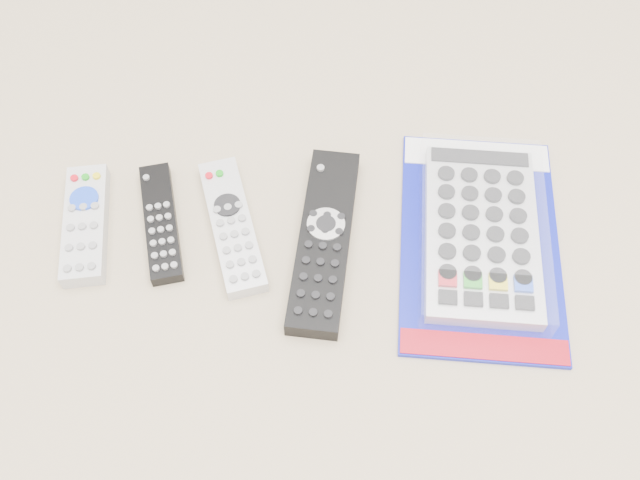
{
  "coord_description": "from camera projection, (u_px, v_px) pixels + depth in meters",
  "views": [
    {
      "loc": [
        -0.0,
        -0.44,
        0.68
      ],
      "look_at": [
        0.03,
        -0.02,
        0.01
      ],
      "focal_mm": 40.0,
      "sensor_mm": 36.0,
      "label": 1
    }
  ],
  "objects": [
    {
      "name": "jumbo_remote_packaged",
      "position": [
        482.0,
        232.0,
        0.79
      ],
      "size": [
        0.22,
        0.31,
        0.04
      ],
      "rotation": [
        0.0,
        0.0,
        -0.16
      ],
      "color": "#0E169E",
      "rests_on": "ground"
    },
    {
      "name": "remote_small_grey",
      "position": [
        85.0,
        224.0,
        0.8
      ],
      "size": [
        0.05,
        0.15,
        0.02
      ],
      "rotation": [
        0.0,
        0.0,
        0.05
      ],
      "color": "#AFAFB2",
      "rests_on": "ground"
    },
    {
      "name": "remote_silver_dvd",
      "position": [
        232.0,
        226.0,
        0.8
      ],
      "size": [
        0.08,
        0.18,
        0.02
      ],
      "rotation": [
        0.0,
        0.0,
        0.19
      ],
      "color": "silver",
      "rests_on": "ground"
    },
    {
      "name": "remote_large_black",
      "position": [
        324.0,
        240.0,
        0.79
      ],
      "size": [
        0.1,
        0.24,
        0.03
      ],
      "rotation": [
        0.0,
        0.0,
        -0.2
      ],
      "color": "black",
      "rests_on": "ground"
    },
    {
      "name": "remote_slim_black",
      "position": [
        161.0,
        223.0,
        0.81
      ],
      "size": [
        0.06,
        0.16,
        0.02
      ],
      "rotation": [
        0.0,
        0.0,
        0.14
      ],
      "color": "black",
      "rests_on": "ground"
    }
  ]
}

